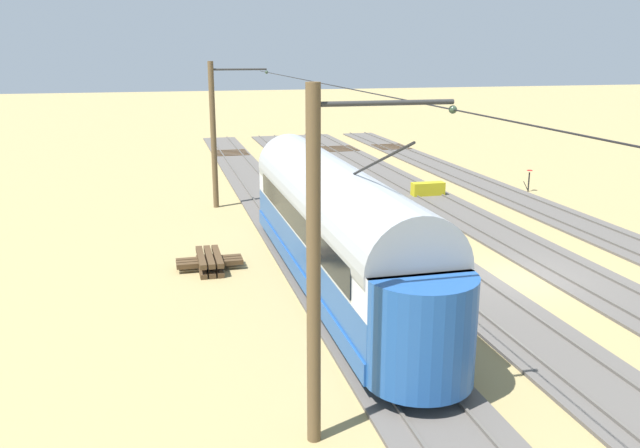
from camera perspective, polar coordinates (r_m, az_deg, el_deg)
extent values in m
plane|color=#9E8956|center=(24.16, 16.80, -4.57)|extent=(220.00, 220.00, 0.00)
cube|color=#47331E|center=(55.21, 5.74, 6.89)|extent=(2.50, 0.24, 0.08)
cube|color=#47331E|center=(54.61, 5.98, 6.79)|extent=(2.50, 0.24, 0.08)
cube|color=#47331E|center=(54.01, 6.21, 6.69)|extent=(2.50, 0.24, 0.08)
cube|color=#47331E|center=(53.40, 6.45, 6.59)|extent=(2.50, 0.24, 0.08)
cube|color=#47331E|center=(52.80, 6.70, 6.49)|extent=(2.50, 0.24, 0.08)
cube|color=#56514C|center=(25.30, 21.06, -3.94)|extent=(2.80, 80.00, 0.10)
cube|color=#59544C|center=(24.88, 19.72, -3.91)|extent=(0.07, 80.00, 0.08)
cube|color=#59544C|center=(25.68, 22.40, -3.59)|extent=(0.07, 80.00, 0.08)
cube|color=#47331E|center=(53.91, 1.36, 6.76)|extent=(2.50, 0.24, 0.08)
cube|color=#47331E|center=(53.29, 1.55, 6.66)|extent=(2.50, 0.24, 0.08)
cube|color=#47331E|center=(52.67, 1.74, 6.56)|extent=(2.50, 0.24, 0.08)
cube|color=#47331E|center=(52.05, 1.93, 6.46)|extent=(2.50, 0.24, 0.08)
cube|color=#47331E|center=(51.43, 2.13, 6.36)|extent=(2.50, 0.24, 0.08)
cube|color=#56514C|center=(23.13, 12.16, -4.99)|extent=(2.80, 80.00, 0.10)
cube|color=#59544C|center=(22.81, 10.54, -4.96)|extent=(0.07, 80.00, 0.08)
cube|color=#59544C|center=(23.42, 13.75, -4.61)|extent=(0.07, 80.00, 0.08)
cube|color=#47331E|center=(52.92, -3.21, 6.59)|extent=(2.50, 0.24, 0.08)
cube|color=#47331E|center=(52.29, -3.08, 6.49)|extent=(2.50, 0.24, 0.08)
cube|color=#47331E|center=(51.66, -2.94, 6.39)|extent=(2.50, 0.24, 0.08)
cube|color=#47331E|center=(51.03, -2.79, 6.28)|extent=(2.50, 0.24, 0.08)
cube|color=#47331E|center=(50.40, -2.65, 6.17)|extent=(2.50, 0.24, 0.08)
cube|color=#56514C|center=(21.64, 1.69, -6.07)|extent=(2.80, 80.00, 0.10)
cube|color=#59544C|center=(21.43, -0.16, -6.02)|extent=(0.07, 80.00, 0.08)
cube|color=#59544C|center=(21.80, 3.52, -5.68)|extent=(0.07, 80.00, 0.08)
cube|color=#47331E|center=(52.29, -7.93, 6.37)|extent=(2.50, 0.24, 0.08)
cube|color=#47331E|center=(51.65, -7.84, 6.26)|extent=(2.50, 0.24, 0.08)
cube|color=#47331E|center=(51.01, -7.76, 6.16)|extent=(2.50, 0.24, 0.08)
cube|color=#47331E|center=(50.37, -7.68, 6.05)|extent=(2.50, 0.24, 0.08)
cube|color=#47331E|center=(49.73, -7.59, 5.94)|extent=(2.50, 0.24, 0.08)
cube|color=#1E4C93|center=(22.14, 1.15, -3.77)|extent=(2.65, 15.02, 0.55)
cube|color=#1E4C93|center=(21.91, 1.16, -1.91)|extent=(2.55, 15.02, 0.95)
cube|color=silver|center=(21.64, 1.17, 0.62)|extent=(2.55, 15.02, 1.05)
cylinder|color=#999EA3|center=(21.51, 1.18, 1.98)|extent=(2.65, 14.72, 2.65)
cylinder|color=#1E4C93|center=(28.88, -2.74, 2.75)|extent=(2.55, 2.55, 2.55)
cylinder|color=#1E4C93|center=(15.19, 8.67, -8.95)|extent=(2.55, 2.55, 2.55)
cube|color=black|center=(29.78, -3.20, 5.10)|extent=(1.63, 0.08, 0.36)
cube|color=black|center=(29.87, -3.20, 4.52)|extent=(1.73, 0.06, 0.80)
cube|color=black|center=(22.00, 4.43, 0.82)|extent=(0.04, 12.62, 0.80)
cube|color=black|center=(21.34, -2.19, 0.41)|extent=(0.04, 12.62, 0.80)
cylinder|color=silver|center=(30.14, -3.21, 2.77)|extent=(0.24, 0.06, 0.24)
cube|color=gray|center=(30.29, -3.16, 1.04)|extent=(1.94, 0.12, 0.20)
cylinder|color=black|center=(16.89, 5.24, 5.53)|extent=(0.07, 4.50, 1.58)
cylinder|color=black|center=(26.80, -0.07, -0.73)|extent=(0.10, 0.76, 0.76)
cylinder|color=black|center=(26.50, -3.09, -0.94)|extent=(0.10, 0.76, 0.76)
cylinder|color=black|center=(18.15, 7.40, -8.74)|extent=(0.10, 0.76, 0.76)
cylinder|color=black|center=(17.70, 3.01, -9.26)|extent=(0.10, 0.76, 0.76)
cylinder|color=brown|center=(33.26, -9.26, 7.56)|extent=(0.28, 0.28, 7.26)
cylinder|color=#2D2D2D|center=(33.15, -7.07, 13.21)|extent=(2.74, 0.10, 0.10)
sphere|color=#334733|center=(33.35, -4.67, 13.03)|extent=(0.16, 0.16, 0.16)
cylinder|color=brown|center=(12.67, -0.56, -4.35)|extent=(0.28, 0.28, 7.26)
cylinder|color=#2D2D2D|center=(12.39, 5.68, 10.43)|extent=(2.74, 0.10, 0.10)
sphere|color=#334733|center=(12.92, 11.49, 9.73)|extent=(0.16, 0.16, 0.16)
cylinder|color=black|center=(33.15, -7.07, 13.21)|extent=(2.74, 0.02, 0.02)
cylinder|color=black|center=(38.87, 17.71, 3.50)|extent=(0.08, 0.08, 1.10)
cylinder|color=red|center=(38.75, 17.78, 4.47)|extent=(0.30, 0.30, 0.03)
cylinder|color=#262626|center=(38.82, 17.46, 3.20)|extent=(0.33, 0.04, 0.54)
cube|color=#47331E|center=(24.50, -8.87, -3.59)|extent=(0.24, 2.40, 0.18)
cube|color=#47331E|center=(24.48, -9.57, -3.64)|extent=(0.24, 2.40, 0.18)
cube|color=#47331E|center=(24.46, -10.27, -3.69)|extent=(0.24, 2.40, 0.18)
cube|color=#47331E|center=(24.71, -9.65, -3.03)|extent=(2.40, 0.24, 0.18)
cube|color=#47331E|center=(24.43, -9.59, -3.24)|extent=(2.40, 0.24, 0.18)
cube|color=#47331E|center=(24.14, -9.53, -3.46)|extent=(2.40, 0.24, 0.18)
cube|color=#47331E|center=(24.39, -8.91, -2.79)|extent=(0.24, 2.40, 0.18)
cube|color=#47331E|center=(24.37, -9.61, -2.84)|extent=(0.24, 2.40, 0.18)
cube|color=#47331E|center=(24.35, -10.31, -2.88)|extent=(0.24, 2.40, 0.18)
cube|color=#B2A519|center=(36.22, 9.37, 2.97)|extent=(1.80, 0.60, 0.80)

